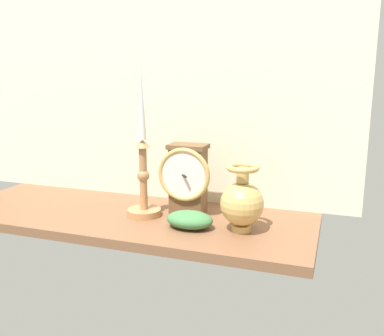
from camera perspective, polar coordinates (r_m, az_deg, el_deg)
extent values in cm
cube|color=brown|center=(117.96, -8.61, -6.59)|extent=(100.00, 36.00, 2.40)
cube|color=#EAE3C5|center=(128.32, -5.20, 10.38)|extent=(120.00, 2.00, 65.00)
cube|color=brown|center=(114.84, -0.51, -1.75)|extent=(9.14, 6.05, 17.66)
cube|color=brown|center=(112.92, -0.52, 2.90)|extent=(10.24, 6.78, 1.20)
torus|color=tan|center=(111.13, -1.11, -0.92)|extent=(14.37, 1.31, 14.37)
cylinder|color=white|center=(111.04, -1.13, -0.93)|extent=(12.02, 0.40, 12.02)
cube|color=black|center=(110.77, -1.18, -0.96)|extent=(3.21, 4.03, 0.30)
cylinder|color=#B27A4D|center=(115.12, -6.43, -5.90)|extent=(9.02, 9.02, 1.80)
cylinder|color=#B27A4D|center=(112.57, -6.54, -1.43)|extent=(2.04, 2.04, 16.70)
sphere|color=#B27A4D|center=(112.38, -6.55, -1.02)|extent=(3.26, 3.26, 3.26)
cone|color=#B27A4D|center=(110.73, -6.66, 3.28)|extent=(3.97, 3.97, 2.00)
cone|color=white|center=(109.55, -6.80, 8.94)|extent=(2.24, 2.24, 19.91)
cylinder|color=tan|center=(104.18, 6.62, -7.96)|extent=(4.72, 4.72, 1.60)
sphere|color=tan|center=(102.25, 6.70, -4.78)|extent=(10.48, 10.48, 10.48)
cylinder|color=tan|center=(100.42, 6.80, -0.96)|extent=(2.93, 2.93, 3.53)
torus|color=tan|center=(100.03, 6.83, 0.03)|extent=(7.82, 7.82, 1.41)
ellipsoid|color=#407843|center=(105.02, -0.32, -6.94)|extent=(11.67, 8.17, 4.24)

